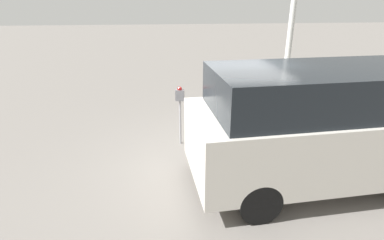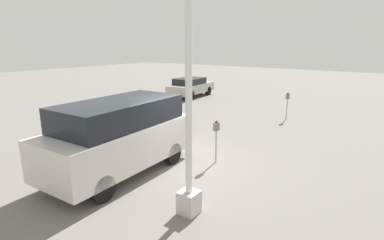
# 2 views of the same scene
# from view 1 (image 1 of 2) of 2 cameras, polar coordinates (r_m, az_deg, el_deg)

# --- Properties ---
(ground_plane) EXTENTS (80.00, 80.00, 0.00)m
(ground_plane) POSITION_cam_1_polar(r_m,az_deg,el_deg) (6.95, 4.13, -6.62)
(ground_plane) COLOR slate
(parking_meter_near) EXTENTS (0.22, 0.15, 1.45)m
(parking_meter_near) POSITION_cam_1_polar(r_m,az_deg,el_deg) (7.05, -2.31, 3.38)
(parking_meter_near) COLOR #9E9EA3
(parking_meter_near) RESTS_ON ground
(lamp_post) EXTENTS (0.44, 0.44, 6.31)m
(lamp_post) POSITION_cam_1_polar(r_m,az_deg,el_deg) (8.64, 17.85, 12.36)
(lamp_post) COLOR beige
(lamp_post) RESTS_ON ground
(parked_van) EXTENTS (4.86, 2.28, 2.25)m
(parked_van) POSITION_cam_1_polar(r_m,az_deg,el_deg) (5.92, 23.15, -0.75)
(parked_van) COLOR beige
(parked_van) RESTS_ON ground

